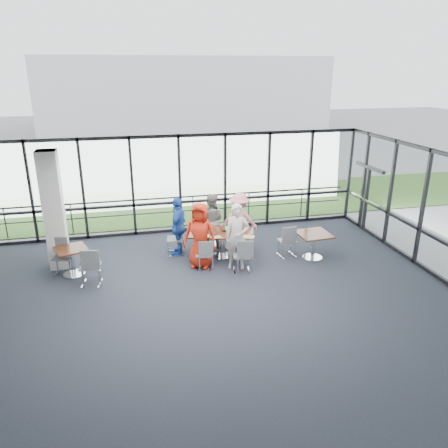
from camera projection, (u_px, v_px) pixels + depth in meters
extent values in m
cube|color=#212630|center=(211.00, 306.00, 10.02)|extent=(12.00, 10.00, 0.02)
cube|color=white|center=(210.00, 169.00, 8.93)|extent=(12.00, 10.00, 0.04)
cube|color=silver|center=(299.00, 404.00, 4.90)|extent=(12.00, 0.10, 3.20)
cube|color=white|center=(180.00, 184.00, 14.06)|extent=(12.00, 0.10, 3.20)
cube|color=black|center=(366.00, 199.00, 14.38)|extent=(0.12, 1.60, 2.10)
cube|color=silver|center=(54.00, 211.00, 11.46)|extent=(0.50, 0.50, 3.20)
cube|color=slate|center=(166.00, 192.00, 19.19)|extent=(80.00, 70.00, 0.02)
cube|color=#2B4E1A|center=(171.00, 204.00, 17.34)|extent=(80.00, 5.00, 0.01)
cube|color=silver|center=(183.00, 92.00, 39.17)|extent=(24.00, 10.00, 6.00)
cylinder|color=#2D2D33|center=(179.00, 211.00, 14.98)|extent=(12.00, 0.06, 0.06)
cube|color=#3A1C12|center=(222.00, 233.00, 12.37)|extent=(2.01, 1.48, 0.04)
cylinder|color=silver|center=(222.00, 245.00, 12.50)|extent=(0.12, 0.12, 0.71)
cylinder|color=silver|center=(222.00, 256.00, 12.62)|extent=(0.56, 0.56, 0.03)
cube|color=#3A1C12|center=(71.00, 249.00, 11.27)|extent=(0.96, 0.96, 0.04)
cylinder|color=silver|center=(73.00, 262.00, 11.39)|extent=(0.12, 0.12, 0.71)
cube|color=#3A1C12|center=(314.00, 234.00, 12.27)|extent=(0.94, 0.94, 0.04)
cylinder|color=silver|center=(313.00, 246.00, 12.40)|extent=(0.12, 0.12, 0.71)
imported|color=red|center=(200.00, 235.00, 11.70)|extent=(1.04, 0.89, 1.81)
imported|color=silver|center=(237.00, 237.00, 11.63)|extent=(0.78, 0.67, 1.80)
imported|color=slate|center=(211.00, 220.00, 13.09)|extent=(0.94, 0.81, 1.65)
imported|color=pink|center=(239.00, 220.00, 13.08)|extent=(1.21, 0.93, 1.67)
imported|color=#204AAA|center=(179.00, 226.00, 12.48)|extent=(0.92, 1.15, 1.73)
cylinder|color=white|center=(205.00, 236.00, 12.07)|extent=(0.28, 0.28, 0.01)
cylinder|color=white|center=(240.00, 237.00, 12.02)|extent=(0.23, 0.23, 0.01)
cylinder|color=white|center=(206.00, 227.00, 12.74)|extent=(0.24, 0.24, 0.01)
cylinder|color=white|center=(237.00, 228.00, 12.67)|extent=(0.26, 0.26, 0.01)
cylinder|color=white|center=(196.00, 231.00, 12.39)|extent=(0.24, 0.24, 0.01)
cylinder|color=white|center=(213.00, 233.00, 12.13)|extent=(0.07, 0.07, 0.15)
cylinder|color=white|center=(229.00, 232.00, 12.14)|extent=(0.08, 0.08, 0.15)
cylinder|color=white|center=(223.00, 226.00, 12.60)|extent=(0.07, 0.07, 0.15)
cylinder|color=white|center=(198.00, 231.00, 12.21)|extent=(0.07, 0.07, 0.15)
cube|color=beige|center=(216.00, 237.00, 11.99)|extent=(0.32, 0.25, 0.00)
cube|color=beige|center=(248.00, 237.00, 12.03)|extent=(0.40, 0.35, 0.00)
cube|color=beige|center=(227.00, 228.00, 12.70)|extent=(0.36, 0.32, 0.00)
cube|color=black|center=(224.00, 231.00, 12.41)|extent=(0.10, 0.07, 0.04)
cylinder|color=#B4251A|center=(222.00, 228.00, 12.39)|extent=(0.06, 0.06, 0.18)
cylinder|color=#217027|center=(224.00, 228.00, 12.39)|extent=(0.05, 0.05, 0.20)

